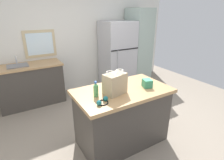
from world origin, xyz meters
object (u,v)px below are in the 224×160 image
(kitchen_island, at_px, (122,116))
(bottle, at_px, (96,90))
(refrigerator, at_px, (117,55))
(tall_cabinet, at_px, (138,47))
(shopping_bag, at_px, (115,84))
(ear_defenders, at_px, (102,101))
(small_box, at_px, (147,83))

(kitchen_island, bearing_deg, bottle, 179.58)
(kitchen_island, bearing_deg, refrigerator, 59.36)
(tall_cabinet, distance_m, shopping_bag, 2.89)
(kitchen_island, distance_m, ear_defenders, 0.67)
(tall_cabinet, distance_m, ear_defenders, 3.19)
(kitchen_island, relative_size, tall_cabinet, 0.68)
(tall_cabinet, xyz_separation_m, shopping_bag, (-2.04, -2.04, 0.02))
(small_box, xyz_separation_m, ear_defenders, (-0.81, -0.10, -0.04))
(kitchen_island, distance_m, refrigerator, 2.35)
(shopping_bag, height_order, small_box, shopping_bag)
(kitchen_island, relative_size, ear_defenders, 6.92)
(refrigerator, relative_size, bottle, 8.05)
(small_box, bearing_deg, kitchen_island, 164.22)
(refrigerator, bearing_deg, shopping_bag, -123.34)
(kitchen_island, relative_size, small_box, 9.92)
(kitchen_island, relative_size, refrigerator, 0.80)
(kitchen_island, distance_m, shopping_bag, 0.61)
(tall_cabinet, xyz_separation_m, ear_defenders, (-2.32, -2.19, -0.10))
(kitchen_island, xyz_separation_m, refrigerator, (1.18, 1.99, 0.41))
(refrigerator, xyz_separation_m, shopping_bag, (-1.34, -2.04, 0.18))
(shopping_bag, xyz_separation_m, bottle, (-0.26, 0.05, -0.05))
(small_box, bearing_deg, bottle, 172.30)
(tall_cabinet, xyz_separation_m, bottle, (-2.30, -1.99, -0.03))
(kitchen_island, xyz_separation_m, ear_defenders, (-0.44, -0.20, 0.47))
(bottle, bearing_deg, ear_defenders, -93.79)
(tall_cabinet, height_order, small_box, tall_cabinet)
(refrigerator, distance_m, shopping_bag, 2.45)
(refrigerator, relative_size, shopping_bag, 5.14)
(kitchen_island, height_order, small_box, small_box)
(refrigerator, bearing_deg, tall_cabinet, 0.02)
(kitchen_island, bearing_deg, shopping_bag, -163.32)
(small_box, distance_m, bottle, 0.80)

